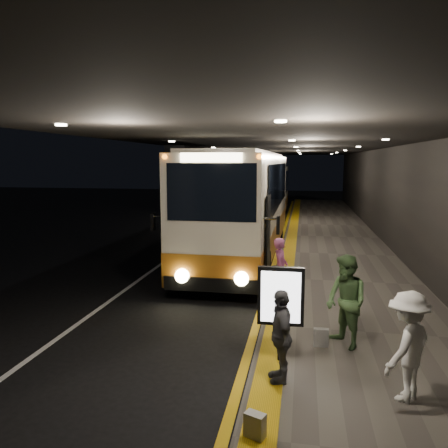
% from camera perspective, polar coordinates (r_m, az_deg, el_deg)
% --- Properties ---
extents(ground, '(90.00, 90.00, 0.00)m').
position_cam_1_polar(ground, '(13.54, -4.48, -8.12)').
color(ground, black).
extents(lane_line_white, '(0.12, 50.00, 0.01)m').
position_cam_1_polar(lane_line_white, '(18.69, -5.91, -3.56)').
color(lane_line_white, silver).
rests_on(lane_line_white, ground).
extents(kerb_stripe_yellow, '(0.18, 50.00, 0.01)m').
position_cam_1_polar(kerb_stripe_yellow, '(17.99, 6.92, -4.04)').
color(kerb_stripe_yellow, gold).
rests_on(kerb_stripe_yellow, ground).
extents(sidewalk, '(4.50, 50.00, 0.15)m').
position_cam_1_polar(sidewalk, '(18.00, 14.59, -4.01)').
color(sidewalk, '#514C44').
rests_on(sidewalk, ground).
extents(tactile_strip, '(0.50, 50.00, 0.01)m').
position_cam_1_polar(tactile_strip, '(17.94, 8.52, -3.61)').
color(tactile_strip, gold).
rests_on(tactile_strip, sidewalk).
extents(terminal_wall, '(0.10, 50.00, 6.00)m').
position_cam_1_polar(terminal_wall, '(17.95, 22.13, 5.04)').
color(terminal_wall, black).
rests_on(terminal_wall, ground).
extents(support_columns, '(0.80, 24.80, 4.40)m').
position_cam_1_polar(support_columns, '(17.33, -5.99, 2.86)').
color(support_columns, black).
rests_on(support_columns, ground).
extents(canopy, '(9.00, 50.00, 0.40)m').
position_cam_1_polar(canopy, '(17.60, 7.68, 10.73)').
color(canopy, black).
rests_on(canopy, support_columns).
extents(coach_main, '(2.76, 12.95, 4.02)m').
position_cam_1_polar(coach_main, '(17.48, 2.67, 2.05)').
color(coach_main, beige).
rests_on(coach_main, ground).
extents(coach_second, '(2.32, 10.90, 3.42)m').
position_cam_1_polar(coach_second, '(29.05, 5.75, 3.90)').
color(coach_second, beige).
rests_on(coach_second, ground).
extents(passenger_boarding, '(0.42, 0.61, 1.63)m').
position_cam_1_polar(passenger_boarding, '(11.82, 7.38, -5.74)').
color(passenger_boarding, '#B4548E').
rests_on(passenger_boarding, sidewalk).
extents(passenger_waiting_green, '(0.96, 1.05, 1.84)m').
position_cam_1_polar(passenger_waiting_green, '(9.02, 15.66, -9.73)').
color(passenger_waiting_green, '#46693A').
rests_on(passenger_waiting_green, sidewalk).
extents(passenger_waiting_white, '(1.08, 1.19, 1.71)m').
position_cam_1_polar(passenger_waiting_white, '(7.47, 22.85, -14.46)').
color(passenger_waiting_white, white).
rests_on(passenger_waiting_white, sidewalk).
extents(passenger_waiting_grey, '(0.67, 1.00, 1.57)m').
position_cam_1_polar(passenger_waiting_grey, '(7.53, 7.43, -14.24)').
color(passenger_waiting_grey, '#4F5054').
rests_on(passenger_waiting_grey, sidewalk).
extents(bag_polka, '(0.30, 0.14, 0.36)m').
position_cam_1_polar(bag_polka, '(9.17, 12.56, -14.25)').
color(bag_polka, black).
rests_on(bag_polka, sidewalk).
extents(bag_plain, '(0.31, 0.25, 0.34)m').
position_cam_1_polar(bag_plain, '(6.40, 4.07, -24.77)').
color(bag_plain, beige).
rests_on(bag_plain, sidewalk).
extents(info_sign, '(0.84, 0.13, 1.77)m').
position_cam_1_polar(info_sign, '(8.07, 7.43, -9.59)').
color(info_sign, black).
rests_on(info_sign, sidewalk).
extents(stanchion_post, '(0.05, 0.05, 1.18)m').
position_cam_1_polar(stanchion_post, '(10.57, 6.69, -8.69)').
color(stanchion_post, black).
rests_on(stanchion_post, sidewalk).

